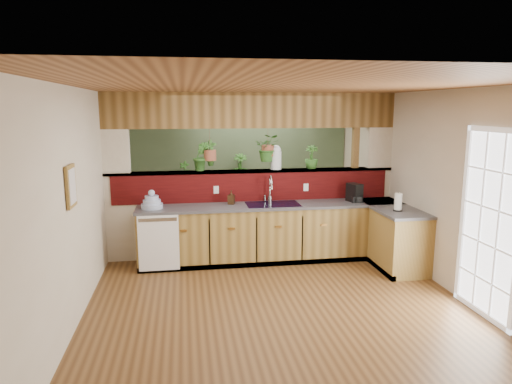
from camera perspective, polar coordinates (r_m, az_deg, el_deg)
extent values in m
cube|color=brown|center=(6.34, 1.53, -11.41)|extent=(4.60, 7.00, 0.01)
cube|color=brown|center=(5.89, 1.66, 12.77)|extent=(4.60, 7.00, 0.01)
cube|color=beige|center=(9.41, -2.35, 3.97)|extent=(4.60, 0.02, 2.60)
cube|color=beige|center=(2.74, 15.54, -12.70)|extent=(4.60, 0.02, 2.60)
cube|color=beige|center=(6.00, -20.53, -0.40)|extent=(0.02, 7.00, 2.60)
cube|color=beige|center=(6.79, 21.05, 0.75)|extent=(0.02, 7.00, 2.60)
cube|color=beige|center=(7.41, -0.36, -2.70)|extent=(4.60, 0.15, 1.35)
cube|color=#3F0808|center=(7.24, -0.26, 0.62)|extent=(4.40, 0.02, 0.45)
cube|color=brown|center=(7.28, -0.37, 2.63)|extent=(4.60, 0.21, 0.04)
cube|color=brown|center=(7.22, -0.37, 10.16)|extent=(4.60, 0.15, 0.55)
cube|color=beige|center=(7.24, -17.10, 4.75)|extent=(0.40, 0.15, 0.70)
cube|color=beige|center=(7.84, 15.05, 5.26)|extent=(0.40, 0.15, 0.70)
cube|color=brown|center=(7.73, 12.20, 2.33)|extent=(0.10, 0.10, 2.60)
cube|color=brown|center=(7.28, -0.37, 2.63)|extent=(4.60, 0.21, 0.04)
cube|color=brown|center=(7.22, -0.37, 10.16)|extent=(4.60, 0.15, 0.55)
cube|color=#485C3F|center=(9.39, -2.34, 3.95)|extent=(4.55, 0.02, 2.55)
cube|color=brown|center=(7.16, 2.09, -5.21)|extent=(4.10, 0.60, 0.86)
cube|color=#424247|center=(7.05, 2.11, -1.69)|extent=(4.14, 0.64, 0.04)
cube|color=brown|center=(7.30, 16.44, -5.33)|extent=(0.60, 1.48, 0.86)
cube|color=#424247|center=(7.19, 16.63, -1.88)|extent=(0.64, 1.52, 0.04)
cube|color=brown|center=(7.68, 15.05, -4.48)|extent=(0.60, 0.60, 0.86)
cube|color=#424247|center=(7.58, 15.21, -1.19)|extent=(0.64, 0.64, 0.04)
cube|color=black|center=(7.02, 2.49, -8.86)|extent=(4.10, 0.06, 0.08)
cube|color=black|center=(7.30, 14.35, -8.42)|extent=(0.06, 1.48, 0.08)
cube|color=white|center=(6.74, -12.07, -6.27)|extent=(0.58, 0.02, 0.82)
cube|color=#B7B7B2|center=(6.63, -12.19, -3.41)|extent=(0.54, 0.01, 0.05)
cube|color=black|center=(7.05, 2.11, -1.65)|extent=(0.82, 0.50, 0.03)
cube|color=black|center=(7.03, 0.59, -2.38)|extent=(0.34, 0.40, 0.16)
cube|color=black|center=(7.10, 3.61, -2.26)|extent=(0.34, 0.40, 0.16)
cube|color=white|center=(5.75, 27.07, -3.89)|extent=(0.06, 1.02, 2.16)
cube|color=brown|center=(5.19, -22.14, 0.68)|extent=(0.03, 0.35, 0.45)
cube|color=silver|center=(5.18, -21.98, 0.68)|extent=(0.01, 0.27, 0.37)
cylinder|color=#B7B7B2|center=(7.23, 1.74, -0.85)|extent=(0.06, 0.06, 0.09)
cylinder|color=#B7B7B2|center=(7.19, 1.74, 0.43)|extent=(0.02, 0.02, 0.25)
torus|color=#B7B7B2|center=(7.11, 1.85, 1.35)|extent=(0.19, 0.04, 0.19)
cylinder|color=#B7B7B2|center=(7.04, 1.97, 0.73)|extent=(0.02, 0.02, 0.11)
cylinder|color=#B7B7B2|center=(7.21, 1.10, -0.73)|extent=(0.03, 0.03, 0.09)
cylinder|color=#A4B3D5|center=(6.91, -12.87, -1.72)|extent=(0.32, 0.32, 0.07)
cylinder|color=#A4B3D5|center=(6.90, -12.89, -1.19)|extent=(0.26, 0.26, 0.06)
cylinder|color=#A4B3D5|center=(6.89, -12.91, -0.70)|extent=(0.20, 0.20, 0.06)
sphere|color=#A4B3D5|center=(6.88, -12.94, -0.13)|extent=(0.10, 0.10, 0.10)
imported|color=#3A2615|center=(7.03, -3.11, -0.67)|extent=(0.12, 0.13, 0.21)
cube|color=black|center=(7.37, 12.20, -0.07)|extent=(0.15, 0.25, 0.29)
cube|color=black|center=(7.31, 12.42, -0.94)|extent=(0.13, 0.10, 0.10)
cylinder|color=silver|center=(7.33, 12.35, -0.60)|extent=(0.08, 0.08, 0.08)
cylinder|color=black|center=(6.89, 17.29, -2.19)|extent=(0.13, 0.13, 0.02)
cylinder|color=#B7B7B2|center=(6.87, 17.35, -1.14)|extent=(0.02, 0.02, 0.28)
cylinder|color=white|center=(6.87, 17.35, -1.14)|extent=(0.11, 0.11, 0.24)
cylinder|color=silver|center=(7.33, 2.51, 3.98)|extent=(0.18, 0.18, 0.29)
sphere|color=silver|center=(7.31, 2.52, 5.27)|extent=(0.16, 0.16, 0.16)
imported|color=#2A591F|center=(7.18, -6.86, 4.44)|extent=(0.27, 0.22, 0.46)
imported|color=#2A591F|center=(7.46, 6.95, 4.37)|extent=(0.26, 0.26, 0.38)
cylinder|color=brown|center=(7.16, -5.81, 6.49)|extent=(0.01, 0.01, 0.35)
cylinder|color=brown|center=(7.18, -5.77, 4.60)|extent=(0.19, 0.19, 0.16)
imported|color=#2A591F|center=(7.16, -5.81, 6.56)|extent=(0.23, 0.17, 0.41)
cylinder|color=brown|center=(7.27, 1.49, 6.84)|extent=(0.01, 0.01, 0.29)
cylinder|color=brown|center=(7.29, 1.48, 5.22)|extent=(0.20, 0.20, 0.17)
imported|color=#2A591F|center=(7.27, 1.49, 7.23)|extent=(0.46, 0.43, 0.43)
cube|color=black|center=(9.24, -5.28, -1.21)|extent=(1.39, 0.66, 0.90)
imported|color=#2A591F|center=(9.12, -8.94, 2.64)|extent=(0.23, 0.19, 0.38)
imported|color=#2A591F|center=(9.18, -2.00, 3.22)|extent=(0.29, 0.29, 0.51)
imported|color=#2A591F|center=(8.51, 6.01, -3.11)|extent=(0.69, 0.60, 0.75)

